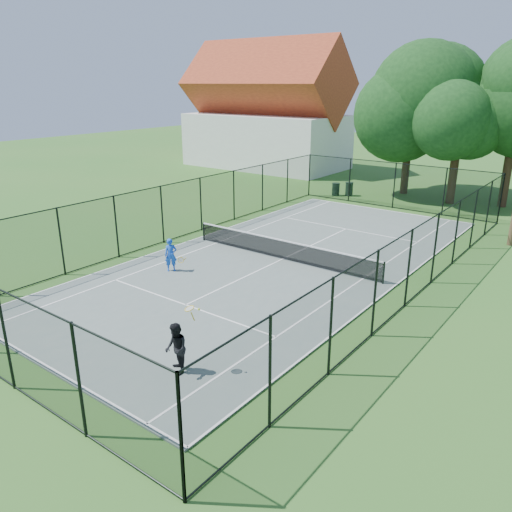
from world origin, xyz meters
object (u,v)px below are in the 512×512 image
Objects in this scene: tennis_net at (283,249)px; player_black at (176,349)px; trash_bin_left at (336,189)px; player_blue at (171,255)px; trash_bin_right at (349,189)px.

tennis_net is 4.98× the size of player_black.
player_blue is (1.83, -18.32, 0.32)m from trash_bin_left.
trash_bin_right reaches higher than trash_bin_left.
trash_bin_right is 0.50× the size of player_black.
player_black is (7.11, -24.47, 0.32)m from trash_bin_right.
player_blue reaches higher than tennis_net.
trash_bin_right is 0.69× the size of player_blue.
tennis_net reaches higher than trash_bin_right.
player_blue is (1.01, -18.84, 0.28)m from trash_bin_right.
player_blue is at bearing -86.94° from trash_bin_right.
player_blue is 0.72× the size of player_black.
trash_bin_right is at bearing 106.21° from player_black.
player_black reaches higher than trash_bin_left.
tennis_net is 6.93× the size of player_blue.
tennis_net is 5.19m from player_blue.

